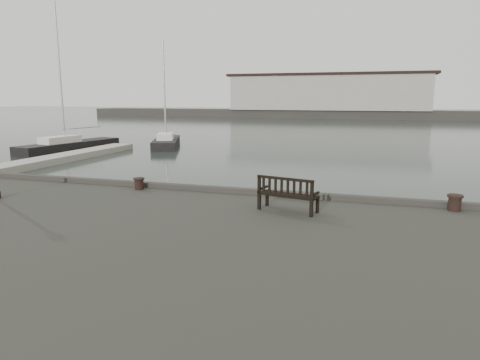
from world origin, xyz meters
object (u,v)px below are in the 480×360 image
Objects in this scene: bench at (288,201)px; yacht_d at (167,144)px; yacht_b at (70,148)px; bollard_right at (455,203)px; bollard_left at (139,184)px.

bench is 32.14m from yacht_d.
bench is 32.60m from yacht_b.
bollard_right is at bearing 31.57° from bench.
bollard_left is 27.50m from yacht_b.
yacht_b is (-18.93, 19.89, -1.52)m from bollard_left.
bollard_left is 0.03× the size of yacht_b.
bench reaches higher than bollard_right.
yacht_d reaches higher than bollard_left.
bollard_right is at bearing -71.15° from yacht_d.
bollard_left is at bearing 179.40° from bench.
bench is at bearing -14.08° from bollard_left.
bollard_right is (4.63, 1.51, -0.08)m from bench.
yacht_b is 1.29× the size of yacht_d.
bollard_right is at bearing -24.75° from yacht_b.
bollard_right is (10.32, 0.09, 0.03)m from bollard_left.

